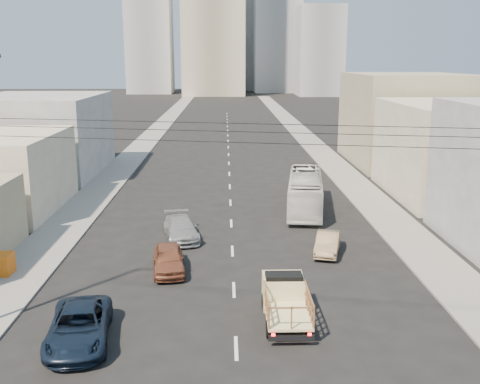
{
  "coord_description": "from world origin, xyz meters",
  "views": [
    {
      "loc": [
        -0.4,
        -18.94,
        11.58
      ],
      "look_at": [
        0.5,
        15.08,
        3.5
      ],
      "focal_mm": 42.0,
      "sensor_mm": 36.0,
      "label": 1
    }
  ],
  "objects_px": {
    "sedan_brown": "(169,259)",
    "sedan_grey": "(181,228)",
    "navy_pickup": "(79,326)",
    "sedan_tan": "(328,243)",
    "city_bus": "(305,191)",
    "flatbed_pickup": "(285,298)"
  },
  "relations": [
    {
      "from": "city_bus",
      "to": "sedan_grey",
      "type": "relative_size",
      "value": 2.18
    },
    {
      "from": "city_bus",
      "to": "sedan_grey",
      "type": "bearing_deg",
      "value": -134.31
    },
    {
      "from": "sedan_brown",
      "to": "sedan_grey",
      "type": "relative_size",
      "value": 0.87
    },
    {
      "from": "sedan_tan",
      "to": "sedan_brown",
      "type": "bearing_deg",
      "value": -148.42
    },
    {
      "from": "flatbed_pickup",
      "to": "city_bus",
      "type": "xyz_separation_m",
      "value": [
        3.57,
        19.14,
        0.39
      ]
    },
    {
      "from": "navy_pickup",
      "to": "sedan_grey",
      "type": "xyz_separation_m",
      "value": [
        3.18,
        13.92,
        -0.03
      ]
    },
    {
      "from": "sedan_tan",
      "to": "flatbed_pickup",
      "type": "bearing_deg",
      "value": -96.57
    },
    {
      "from": "sedan_brown",
      "to": "sedan_tan",
      "type": "xyz_separation_m",
      "value": [
        9.42,
        2.82,
        -0.09
      ]
    },
    {
      "from": "flatbed_pickup",
      "to": "sedan_grey",
      "type": "relative_size",
      "value": 0.9
    },
    {
      "from": "flatbed_pickup",
      "to": "navy_pickup",
      "type": "distance_m",
      "value": 9.01
    },
    {
      "from": "navy_pickup",
      "to": "sedan_brown",
      "type": "relative_size",
      "value": 1.25
    },
    {
      "from": "navy_pickup",
      "to": "city_bus",
      "type": "xyz_separation_m",
      "value": [
        12.38,
        20.99,
        0.74
      ]
    },
    {
      "from": "navy_pickup",
      "to": "sedan_tan",
      "type": "relative_size",
      "value": 1.38
    },
    {
      "from": "city_bus",
      "to": "sedan_brown",
      "type": "xyz_separation_m",
      "value": [
        -9.44,
        -12.97,
        -0.76
      ]
    },
    {
      "from": "sedan_brown",
      "to": "sedan_tan",
      "type": "bearing_deg",
      "value": 9.35
    },
    {
      "from": "sedan_grey",
      "to": "city_bus",
      "type": "bearing_deg",
      "value": 25.57
    },
    {
      "from": "navy_pickup",
      "to": "sedan_brown",
      "type": "height_order",
      "value": "navy_pickup"
    },
    {
      "from": "city_bus",
      "to": "sedan_tan",
      "type": "distance_m",
      "value": 10.19
    },
    {
      "from": "navy_pickup",
      "to": "city_bus",
      "type": "height_order",
      "value": "city_bus"
    },
    {
      "from": "sedan_brown",
      "to": "sedan_grey",
      "type": "bearing_deg",
      "value": 80.42
    },
    {
      "from": "flatbed_pickup",
      "to": "navy_pickup",
      "type": "relative_size",
      "value": 0.83
    },
    {
      "from": "city_bus",
      "to": "sedan_tan",
      "type": "bearing_deg",
      "value": -81.97
    }
  ]
}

